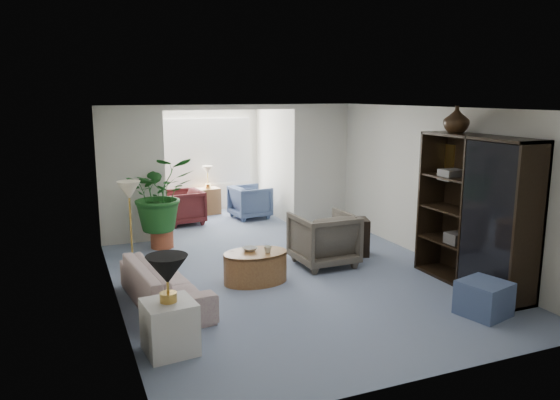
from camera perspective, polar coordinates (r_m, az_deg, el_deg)
name	(u,v)px	position (r m, az deg, el deg)	size (l,w,h in m)	color
floor	(296,281)	(7.97, 1.66, -8.56)	(6.00, 6.00, 0.00)	#8895B3
sunroom_floor	(218,221)	(11.68, -6.56, -2.21)	(2.60, 2.60, 0.00)	#8895B3
back_pier_left	(132,176)	(10.02, -15.47, 2.50)	(1.20, 0.12, 2.50)	silver
back_pier_right	(321,165)	(11.12, 4.35, 3.70)	(1.20, 0.12, 2.50)	silver
back_header	(232,107)	(10.32, -5.16, 9.80)	(2.60, 0.12, 0.10)	silver
window_pane	(204,151)	(12.48, -8.07, 5.13)	(2.20, 0.02, 1.50)	white
window_blinds	(204,152)	(12.45, -8.03, 5.12)	(2.20, 0.02, 1.50)	white
framed_picture	(442,159)	(8.78, 16.87, 4.21)	(0.04, 0.50, 0.40)	#B2A98E
sofa	(165,284)	(7.19, -12.13, -8.69)	(1.90, 0.74, 0.56)	beige
end_table	(170,327)	(5.92, -11.64, -13.07)	(0.51, 0.51, 0.56)	silver
table_lamp	(167,270)	(5.70, -11.89, -7.25)	(0.44, 0.44, 0.30)	black
floor_lamp	(129,190)	(8.51, -15.76, 1.00)	(0.36, 0.36, 0.28)	beige
coffee_table	(256,267)	(7.86, -2.62, -7.13)	(0.95, 0.95, 0.45)	olive
coffee_bowl	(250,249)	(7.86, -3.23, -5.22)	(0.21, 0.21, 0.05)	silver
coffee_cup	(268,249)	(7.74, -1.33, -5.28)	(0.11, 0.11, 0.10)	silver
wingback_chair	(324,239)	(8.60, 4.65, -4.14)	(0.91, 0.94, 0.85)	#5F584B
side_table_dark	(352,237)	(9.21, 7.68, -3.90)	(0.52, 0.42, 0.62)	black
entertainment_cabinet	(475,212)	(7.96, 20.00, -1.25)	(0.51, 1.93, 2.14)	black
cabinet_urn	(456,119)	(8.17, 18.23, 8.13)	(0.37, 0.37, 0.38)	#311F10
ottoman	(484,298)	(7.20, 20.84, -9.73)	(0.53, 0.53, 0.43)	#4B5F82
plant_pot	(162,239)	(9.81, -12.42, -4.04)	(0.40, 0.40, 0.32)	#9A482C
house_plant	(160,194)	(9.63, -12.62, 0.66)	(1.18, 1.03, 1.32)	#1E571E
sunroom_chair_blue	(250,202)	(11.83, -3.18, -0.20)	(0.77, 0.79, 0.72)	#4B5F82
sunroom_chair_maroon	(183,207)	(11.44, -10.29, -0.75)	(0.77, 0.80, 0.73)	#551D1E
sunroom_table	(208,201)	(12.33, -7.62, -0.11)	(0.49, 0.38, 0.59)	olive
shelf_clutter	(471,219)	(7.96, 19.61, -1.92)	(0.30, 1.17, 1.06)	#403D3B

